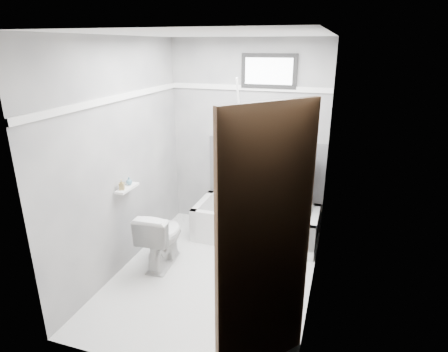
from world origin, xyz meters
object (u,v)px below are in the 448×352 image
at_px(office_chair, 277,192).
at_px(toilet, 162,237).
at_px(bathtub, 256,223).
at_px(soap_bottle_a, 122,185).
at_px(soap_bottle_b, 129,181).
at_px(door, 296,280).

distance_m(office_chair, toilet, 1.47).
bearing_deg(bathtub, soap_bottle_a, -137.69).
xyz_separation_m(toilet, soap_bottle_a, (-0.32, -0.18, 0.64)).
height_order(office_chair, soap_bottle_a, office_chair).
relative_size(bathtub, soap_bottle_b, 18.10).
height_order(bathtub, toilet, toilet).
height_order(toilet, door, door).
xyz_separation_m(bathtub, soap_bottle_b, (-1.17, -0.92, 0.75)).
relative_size(soap_bottle_a, soap_bottle_b, 1.38).
distance_m(door, soap_bottle_b, 2.31).
bearing_deg(office_chair, door, -40.43).
xyz_separation_m(bathtub, office_chair, (0.24, 0.05, 0.42)).
height_order(bathtub, soap_bottle_a, soap_bottle_a).
bearing_deg(bathtub, soap_bottle_b, -141.67).
xyz_separation_m(office_chair, soap_bottle_b, (-1.41, -0.97, 0.33)).
bearing_deg(soap_bottle_b, door, -33.79).
xyz_separation_m(soap_bottle_a, soap_bottle_b, (0.00, 0.14, -0.01)).
height_order(bathtub, door, door).
bearing_deg(soap_bottle_a, toilet, 29.35).
bearing_deg(toilet, office_chair, -142.91).
distance_m(bathtub, office_chair, 0.49).
height_order(door, soap_bottle_b, door).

